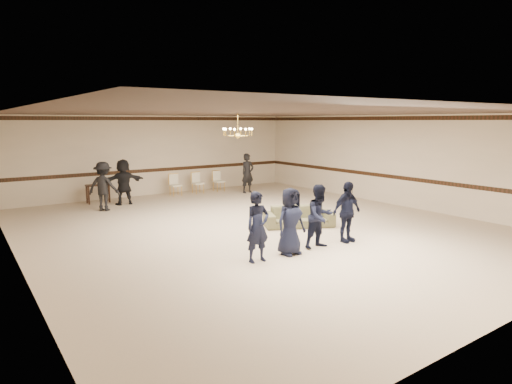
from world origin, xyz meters
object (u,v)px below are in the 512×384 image
Objects in this scene: adult_mid at (123,182)px; banquet_chair_right at (219,181)px; boy_d at (347,212)px; boy_b at (290,221)px; banquet_chair_left at (176,185)px; banquet_chair_mid at (198,183)px; chandelier at (238,125)px; settee at (299,216)px; adult_left at (104,186)px; adult_right at (248,173)px; console_table at (98,194)px; boy_a at (258,227)px; boy_c at (320,216)px.

banquet_chair_right is (4.31, 0.65, -0.39)m from adult_mid.
boy_b is at bearing 179.85° from boy_d.
banquet_chair_left and banquet_chair_right have the same top height.
boy_d is 8.70m from banquet_chair_mid.
banquet_chair_mid is at bearing 75.65° from chandelier.
boy_d is 1.96m from settee.
banquet_chair_right is at bearing 65.82° from chandelier.
chandelier is 0.57× the size of adult_left.
adult_left is (-2.03, 7.34, 0.06)m from boy_b.
adult_right is (6.00, 0.30, 0.00)m from adult_left.
console_table is (-3.62, 8.88, -0.41)m from boy_d.
adult_right reaches higher than banquet_chair_right.
adult_right is at bearing 53.00° from chandelier.
banquet_chair_mid is at bearing 71.99° from boy_a.
chandelier is 6.18m from banquet_chair_right.
boy_a and boy_c have the same top height.
adult_mid is 1.00× the size of adult_right.
console_table is (-5.00, 0.20, -0.09)m from banquet_chair_right.
adult_right is at bearing 178.32° from adult_mid.
boy_c is 8.98m from banquet_chair_right.
boy_c is 1.00× the size of boy_d.
boy_a is at bearing -116.58° from chandelier.
settee is at bearing 42.74° from boy_b.
boy_c is at bearing -107.93° from banquet_chair_right.
chandelier reaches higher than boy_a.
settee is (1.03, -1.60, -2.59)m from chandelier.
chandelier is 6.52m from console_table.
adult_right is at bearing 69.70° from boy_c.
chandelier is 5.56m from adult_right.
adult_left is at bearing 127.00° from chandelier.
banquet_chair_mid is at bearing 73.37° from boy_b.
boy_c is at bearing -90.32° from banquet_chair_left.
chandelier reaches higher than adult_left.
banquet_chair_right is (4.08, 8.68, -0.33)m from boy_a.
boy_c is at bearing -2.55° from boy_b.
banquet_chair_mid and banquet_chair_right have the same top height.
adult_left is 2.00× the size of console_table.
boy_a is 1.75× the size of banquet_chair_right.
adult_mid is 5.12m from adult_right.
boy_b reaches higher than banquet_chair_mid.
banquet_chair_left is 1.00× the size of banquet_chair_right.
adult_mid is at bearing -169.20° from banquet_chair_mid.
boy_d is (1.80, 0.00, 0.00)m from boy_b.
boy_b reaches higher than banquet_chair_right.
boy_d is 8.55m from adult_mid.
console_table is at bearing 176.89° from banquet_chair_mid.
boy_a reaches higher than console_table.
boy_b is 1.00× the size of boy_c.
boy_b is 1.75× the size of banquet_chair_left.
banquet_chair_right is at bearing 123.12° from adult_right.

